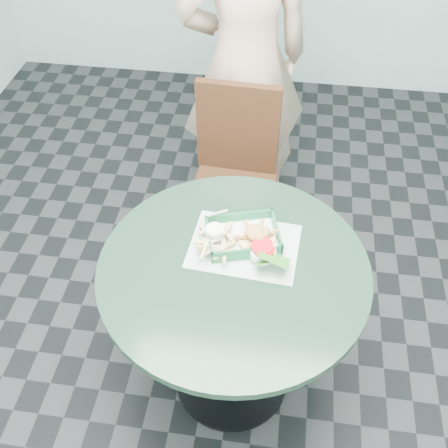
# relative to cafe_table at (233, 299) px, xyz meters

# --- Properties ---
(floor) EXTENTS (4.00, 5.00, 0.02)m
(floor) POSITION_rel_cafe_table_xyz_m (0.00, 0.00, -0.58)
(floor) COLOR #303335
(floor) RESTS_ON ground
(cafe_table) EXTENTS (0.92, 0.92, 0.75)m
(cafe_table) POSITION_rel_cafe_table_xyz_m (0.00, 0.00, 0.00)
(cafe_table) COLOR black
(cafe_table) RESTS_ON floor
(dining_chair) EXTENTS (0.38, 0.38, 0.93)m
(dining_chair) POSITION_rel_cafe_table_xyz_m (-0.09, 0.77, -0.05)
(dining_chair) COLOR #392417
(dining_chair) RESTS_ON floor
(diner_person) EXTENTS (0.90, 0.76, 2.09)m
(diner_person) POSITION_rel_cafe_table_xyz_m (-0.09, 1.13, 0.47)
(diner_person) COLOR tan
(diner_person) RESTS_ON floor
(placemat) EXTENTS (0.39, 0.30, 0.00)m
(placemat) POSITION_rel_cafe_table_xyz_m (0.02, 0.09, 0.17)
(placemat) COLOR #A9BFB7
(placemat) RESTS_ON cafe_table
(food_basket) EXTENTS (0.24, 0.18, 0.05)m
(food_basket) POSITION_rel_cafe_table_xyz_m (0.02, 0.12, 0.19)
(food_basket) COLOR #166432
(food_basket) RESTS_ON placemat
(crab_sandwich) EXTENTS (0.13, 0.13, 0.07)m
(crab_sandwich) POSITION_rel_cafe_table_xyz_m (0.06, 0.09, 0.22)
(crab_sandwich) COLOR #E8B56C
(crab_sandwich) RESTS_ON food_basket
(fries_pile) EXTENTS (0.14, 0.15, 0.05)m
(fries_pile) POSITION_rel_cafe_table_xyz_m (-0.08, 0.10, 0.21)
(fries_pile) COLOR tan
(fries_pile) RESTS_ON food_basket
(sauce_ramekin) EXTENTS (0.07, 0.07, 0.04)m
(sauce_ramekin) POSITION_rel_cafe_table_xyz_m (-0.08, 0.13, 0.22)
(sauce_ramekin) COLOR silver
(sauce_ramekin) RESTS_ON food_basket
(garnish_cup) EXTENTS (0.13, 0.13, 0.05)m
(garnish_cup) POSITION_rel_cafe_table_xyz_m (0.08, 0.02, 0.21)
(garnish_cup) COLOR white
(garnish_cup) RESTS_ON food_basket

